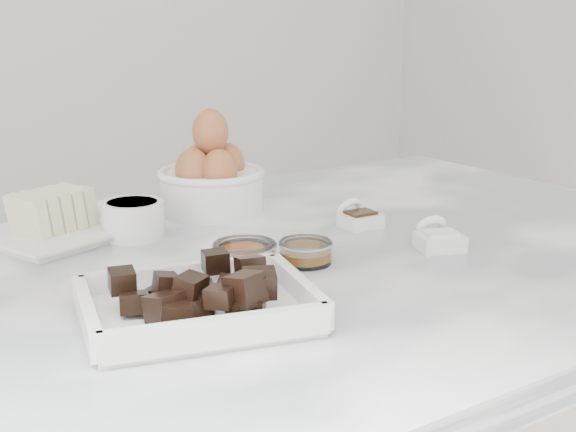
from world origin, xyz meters
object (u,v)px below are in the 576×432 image
object	(u,v)px
honey_bowl	(305,252)
chocolate_dish	(197,298)
egg_bowl	(211,179)
zest_bowl	(245,255)
salt_spoon	(438,238)
butter_plate	(48,223)
vanilla_spoon	(358,217)
sugar_ramekin	(133,218)

from	to	relation	value
honey_bowl	chocolate_dish	bearing A→B (deg)	-155.47
egg_bowl	honey_bowl	distance (m)	0.28
honey_bowl	zest_bowl	xyz separation A→B (m)	(-0.07, 0.02, 0.00)
honey_bowl	salt_spoon	bearing A→B (deg)	-14.47
butter_plate	chocolate_dish	bearing A→B (deg)	-85.01
egg_bowl	vanilla_spoon	distance (m)	0.23
honey_bowl	vanilla_spoon	size ratio (longest dim) A/B	1.00
zest_bowl	vanilla_spoon	world-z (taller)	vanilla_spoon
sugar_ramekin	egg_bowl	world-z (taller)	egg_bowl
vanilla_spoon	zest_bowl	bearing A→B (deg)	-162.56
butter_plate	vanilla_spoon	bearing A→B (deg)	-24.46
zest_bowl	butter_plate	bearing A→B (deg)	121.83
chocolate_dish	sugar_ramekin	distance (m)	0.31
butter_plate	zest_bowl	bearing A→B (deg)	-58.17
chocolate_dish	egg_bowl	world-z (taller)	egg_bowl
honey_bowl	vanilla_spoon	bearing A→B (deg)	30.87
egg_bowl	zest_bowl	size ratio (longest dim) A/B	2.11
egg_bowl	salt_spoon	size ratio (longest dim) A/B	2.01
butter_plate	sugar_ramekin	size ratio (longest dim) A/B	2.49
honey_bowl	zest_bowl	world-z (taller)	zest_bowl
honey_bowl	zest_bowl	distance (m)	0.07
zest_bowl	salt_spoon	bearing A→B (deg)	-15.19
sugar_ramekin	salt_spoon	xyz separation A→B (m)	(0.30, -0.26, -0.01)
butter_plate	sugar_ramekin	distance (m)	0.11
chocolate_dish	butter_plate	size ratio (longest dim) A/B	1.26
egg_bowl	vanilla_spoon	size ratio (longest dim) A/B	2.45
sugar_ramekin	vanilla_spoon	size ratio (longest dim) A/B	1.25
vanilla_spoon	salt_spoon	size ratio (longest dim) A/B	0.82
chocolate_dish	butter_plate	bearing A→B (deg)	94.99
chocolate_dish	salt_spoon	distance (m)	0.37
egg_bowl	honey_bowl	bearing A→B (deg)	-95.62
egg_bowl	salt_spoon	bearing A→B (deg)	-65.69
butter_plate	vanilla_spoon	distance (m)	0.42
butter_plate	vanilla_spoon	size ratio (longest dim) A/B	3.11
salt_spoon	vanilla_spoon	bearing A→B (deg)	97.43
honey_bowl	zest_bowl	size ratio (longest dim) A/B	0.86
chocolate_dish	honey_bowl	distance (m)	0.21
egg_bowl	sugar_ramekin	bearing A→B (deg)	-158.22
chocolate_dish	zest_bowl	size ratio (longest dim) A/B	3.39
chocolate_dish	honey_bowl	size ratio (longest dim) A/B	3.93
sugar_ramekin	egg_bowl	xyz separation A→B (m)	(0.15, 0.06, 0.02)
chocolate_dish	butter_plate	world-z (taller)	butter_plate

